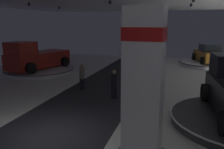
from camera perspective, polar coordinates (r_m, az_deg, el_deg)
name	(u,v)px	position (r m, az deg, el deg)	size (l,w,h in m)	color
ground	(47,138)	(9.03, -15.54, -14.67)	(24.00, 44.00, 0.06)	silver
brand_sign_pylon	(143,85)	(6.66, 7.46, -2.61)	(1.34, 0.81, 4.46)	slate
display_platform_deep_right	(208,64)	(24.52, 22.21, 2.43)	(5.37, 5.37, 0.36)	silver
display_car_deep_right	(209,54)	(24.36, 22.41, 4.57)	(2.90, 4.48, 1.71)	#B77519
display_platform_far_left	(40,70)	(20.47, -17.13, 0.99)	(5.68, 5.68, 0.35)	silver
pickup_truck_far_left	(36,58)	(20.08, -18.00, 3.88)	(3.70, 5.66, 2.30)	maroon
visitor_walking_near	(114,83)	(12.58, 0.50, -1.96)	(0.32, 0.32, 1.59)	black
visitor_walking_far	(82,76)	(14.38, -7.28, -0.26)	(0.32, 0.32, 1.59)	black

